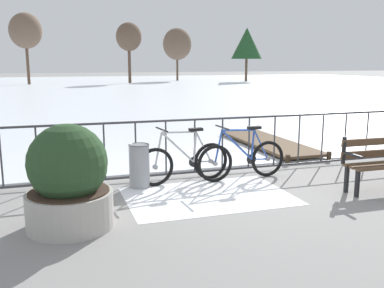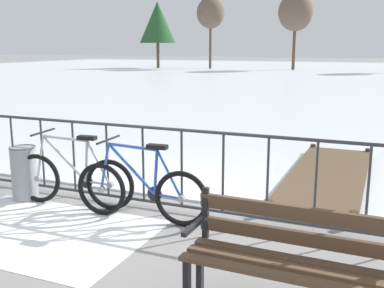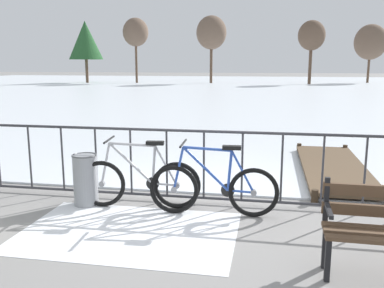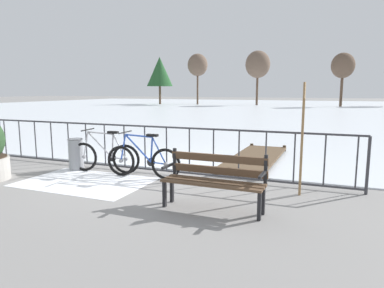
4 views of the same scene
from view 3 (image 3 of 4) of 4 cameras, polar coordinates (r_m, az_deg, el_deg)
name	(u,v)px [view 3 (image 3 of 4)]	position (r m, az deg, el deg)	size (l,w,h in m)	color
ground_plane	(204,203)	(6.10, 1.59, -8.04)	(160.00, 160.00, 0.00)	gray
frozen_pond	(259,88)	(34.16, 9.14, 7.54)	(80.00, 56.00, 0.03)	silver
snow_patch	(129,232)	(5.17, -8.58, -11.71)	(2.56, 1.72, 0.01)	white
railing_fence	(204,165)	(5.94, 1.62, -2.93)	(9.06, 0.06, 1.07)	#38383D
bicycle_near_railing	(139,182)	(5.86, -7.17, -5.14)	(1.71, 0.52, 0.97)	black
bicycle_second	(214,188)	(5.54, 2.96, -6.04)	(1.71, 0.52, 0.97)	black
trash_bin	(85,179)	(6.12, -14.30, -4.68)	(0.35, 0.35, 0.73)	gray
wooden_dock	(333,167)	(8.08, 18.65, -2.97)	(1.10, 3.66, 0.20)	brown
tree_far_west	(312,36)	(41.21, 15.96, 13.96)	(2.47, 2.47, 5.82)	brown
tree_west_mid	(85,40)	(43.69, -14.30, 13.50)	(3.32, 3.32, 6.02)	brown
tree_centre	(211,33)	(41.77, 2.66, 14.87)	(2.91, 2.91, 6.45)	brown
tree_east_mid	(136,33)	(42.62, -7.68, 14.80)	(2.49, 2.49, 6.29)	brown
tree_far_east	(371,42)	(45.87, 23.12, 12.62)	(3.12, 3.12, 5.71)	brown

